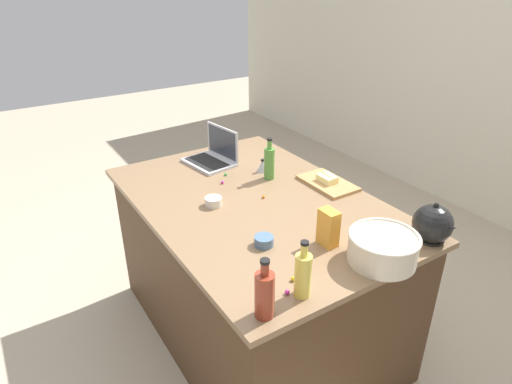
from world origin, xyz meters
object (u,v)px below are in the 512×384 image
(bottle_olive, at_px, (269,163))
(ramekin_medium, at_px, (213,202))
(kettle, at_px, (433,224))
(candy_bag, at_px, (328,228))
(laptop, at_px, (213,156))
(kitchen_timer, at_px, (263,166))
(butter_stick_right, at_px, (330,177))
(butter_stick_left, at_px, (324,179))
(cutting_board, at_px, (328,183))
(bottle_oil, at_px, (303,274))
(bottle_soy, at_px, (265,294))
(ramekin_small, at_px, (264,241))
(mixing_bowl_large, at_px, (383,247))

(bottle_olive, height_order, ramekin_medium, bottle_olive)
(kettle, relative_size, candy_bag, 1.25)
(bottle_olive, bearing_deg, kettle, 14.86)
(kettle, bearing_deg, candy_bag, -117.87)
(laptop, distance_m, kitchen_timer, 0.34)
(butter_stick_right, relative_size, ramekin_medium, 1.22)
(laptop, relative_size, butter_stick_left, 3.09)
(cutting_board, relative_size, candy_bag, 1.98)
(bottle_oil, xyz_separation_m, cutting_board, (-0.68, 0.71, -0.09))
(bottle_olive, height_order, bottle_soy, bottle_olive)
(laptop, xyz_separation_m, bottle_oil, (1.31, -0.32, 0.05))
(bottle_soy, distance_m, kettle, 0.91)
(cutting_board, height_order, ramekin_medium, ramekin_medium)
(ramekin_small, distance_m, ramekin_medium, 0.45)
(butter_stick_left, height_order, ramekin_small, butter_stick_left)
(bottle_soy, height_order, kettle, bottle_soy)
(mixing_bowl_large, xyz_separation_m, butter_stick_left, (-0.69, 0.27, -0.03))
(mixing_bowl_large, relative_size, kettle, 1.39)
(cutting_board, bearing_deg, candy_bag, -41.07)
(bottle_oil, xyz_separation_m, butter_stick_right, (-0.68, 0.73, -0.06))
(kettle, bearing_deg, mixing_bowl_large, -90.21)
(kettle, bearing_deg, butter_stick_left, -176.76)
(bottle_soy, height_order, candy_bag, bottle_soy)
(mixing_bowl_large, relative_size, bottle_oil, 1.24)
(bottle_soy, xyz_separation_m, kitchen_timer, (-1.04, 0.68, -0.06))
(ramekin_medium, distance_m, kitchen_timer, 0.51)
(kitchen_timer, height_order, candy_bag, candy_bag)
(cutting_board, distance_m, ramekin_small, 0.72)
(ramekin_small, bearing_deg, candy_bag, 58.91)
(mixing_bowl_large, height_order, butter_stick_left, mixing_bowl_large)
(laptop, distance_m, ramekin_medium, 0.57)
(ramekin_small, xyz_separation_m, candy_bag, (0.15, 0.24, 0.06))
(ramekin_small, bearing_deg, kettle, 60.93)
(bottle_soy, bearing_deg, bottle_oil, 94.46)
(kitchen_timer, bearing_deg, butter_stick_right, 33.37)
(laptop, height_order, kitchen_timer, laptop)
(ramekin_small, relative_size, kitchen_timer, 1.14)
(ramekin_small, relative_size, ramekin_medium, 0.97)
(cutting_board, bearing_deg, bottle_olive, -137.11)
(bottle_soy, distance_m, butter_stick_left, 1.11)
(butter_stick_right, bearing_deg, butter_stick_left, -87.38)
(bottle_soy, relative_size, butter_stick_right, 2.17)
(mixing_bowl_large, relative_size, cutting_board, 0.88)
(mixing_bowl_large, bearing_deg, kettle, 89.79)
(butter_stick_left, distance_m, kitchen_timer, 0.40)
(butter_stick_left, bearing_deg, ramekin_medium, -101.24)
(kitchen_timer, bearing_deg, laptop, -145.80)
(butter_stick_right, bearing_deg, kitchen_timer, -146.63)
(bottle_soy, bearing_deg, ramekin_small, 146.59)
(bottle_soy, xyz_separation_m, candy_bag, (-0.23, 0.49, -0.01))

